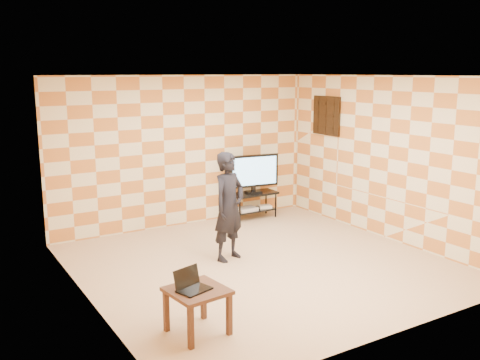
% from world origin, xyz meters
% --- Properties ---
extents(floor, '(5.00, 5.00, 0.00)m').
position_xyz_m(floor, '(0.00, 0.00, 0.00)').
color(floor, tan).
rests_on(floor, ground).
extents(wall_back, '(5.00, 0.02, 2.70)m').
position_xyz_m(wall_back, '(0.00, 2.50, 1.35)').
color(wall_back, beige).
rests_on(wall_back, ground).
extents(wall_front, '(5.00, 0.02, 2.70)m').
position_xyz_m(wall_front, '(0.00, -2.50, 1.35)').
color(wall_front, beige).
rests_on(wall_front, ground).
extents(wall_left, '(0.02, 5.00, 2.70)m').
position_xyz_m(wall_left, '(-2.50, 0.00, 1.35)').
color(wall_left, beige).
rests_on(wall_left, ground).
extents(wall_right, '(0.02, 5.00, 2.70)m').
position_xyz_m(wall_right, '(2.50, 0.00, 1.35)').
color(wall_right, beige).
rests_on(wall_right, ground).
extents(ceiling, '(5.00, 5.00, 0.02)m').
position_xyz_m(ceiling, '(0.00, 0.00, 2.70)').
color(ceiling, white).
rests_on(ceiling, wall_back).
extents(wall_art, '(0.04, 0.72, 0.72)m').
position_xyz_m(wall_art, '(2.47, 1.55, 1.95)').
color(wall_art, black).
rests_on(wall_art, wall_right).
extents(tv_stand, '(0.92, 0.41, 0.50)m').
position_xyz_m(tv_stand, '(1.26, 2.17, 0.36)').
color(tv_stand, black).
rests_on(tv_stand, floor).
extents(tv, '(1.00, 0.23, 0.73)m').
position_xyz_m(tv, '(1.26, 2.17, 0.90)').
color(tv, black).
rests_on(tv, tv_stand).
extents(dvd_player, '(0.38, 0.28, 0.06)m').
position_xyz_m(dvd_player, '(1.08, 2.15, 0.20)').
color(dvd_player, '#B4B4B6').
rests_on(dvd_player, tv_stand).
extents(game_console, '(0.28, 0.23, 0.06)m').
position_xyz_m(game_console, '(1.50, 2.14, 0.20)').
color(game_console, silver).
rests_on(game_console, tv_stand).
extents(side_table, '(0.64, 0.64, 0.50)m').
position_xyz_m(side_table, '(-1.74, -1.38, 0.41)').
color(side_table, '#362014').
rests_on(side_table, floor).
extents(laptop, '(0.40, 0.35, 0.22)m').
position_xyz_m(laptop, '(-1.79, -1.36, 0.55)').
color(laptop, black).
rests_on(laptop, side_table).
extents(person, '(0.69, 0.57, 1.62)m').
position_xyz_m(person, '(-0.29, 0.44, 0.81)').
color(person, black).
rests_on(person, floor).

